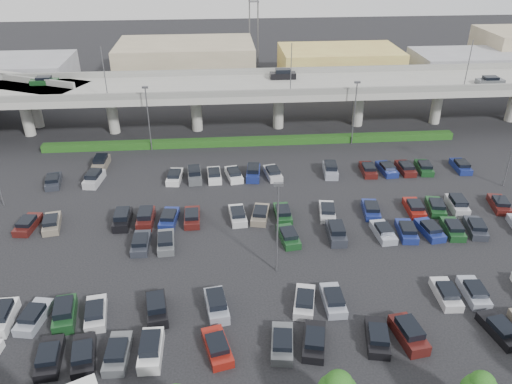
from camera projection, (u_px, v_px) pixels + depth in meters
The scene contains 6 objects.
ground at pixel (268, 229), 58.74m from camera, with size 280.00×280.00×0.00m, color black.
overpass at pixel (248, 89), 83.30m from camera, with size 150.00×13.00×15.80m.
hedge at pixel (253, 141), 80.30m from camera, with size 66.00×1.60×1.10m, color #143C11.
parked_cars at pixel (276, 244), 54.93m from camera, with size 62.87×41.59×1.67m.
light_poles at pixel (232, 175), 57.18m from camera, with size 66.90×48.38×10.30m.
distant_buildings at pixel (295, 62), 111.77m from camera, with size 138.00×24.00×9.00m.
Camera 1 is at (-5.47, -49.08, 32.14)m, focal length 35.00 mm.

